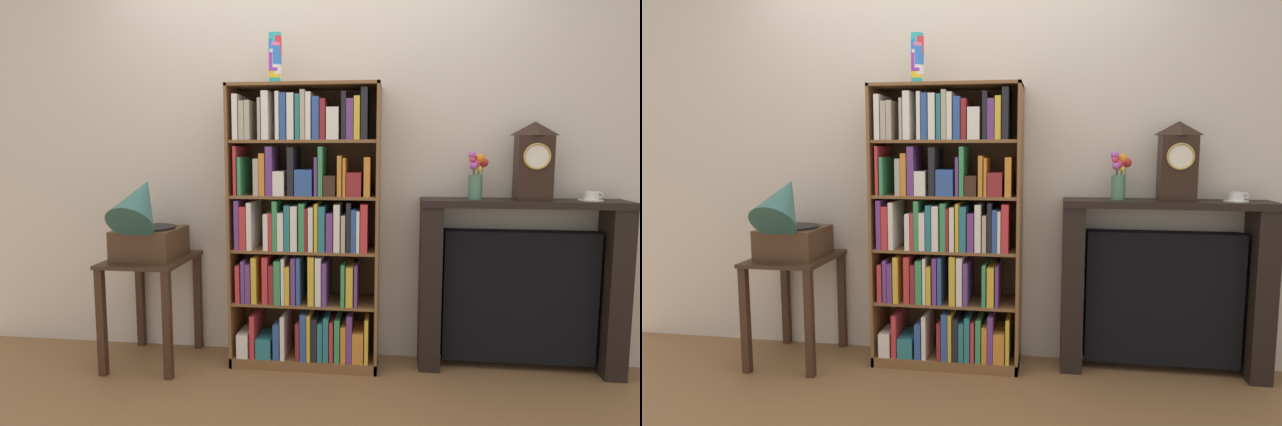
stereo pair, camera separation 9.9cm
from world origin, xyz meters
The scene contains 10 objects.
ground_plane centered at (0.00, 0.00, -0.01)m, with size 7.85×6.40×0.02m, color brown.
wall_back centered at (0.16, 0.34, 1.30)m, with size 4.85×0.08×2.60m, color beige.
bookshelf centered at (0.00, 0.12, 0.80)m, with size 0.87×0.34×1.66m.
cup_stack centered at (-0.17, 0.12, 1.81)m, with size 0.08×0.08×0.29m.
side_table_left centered at (-0.93, 0.03, 0.48)m, with size 0.46×0.55×0.65m.
gramophone centered at (-0.93, -0.03, 0.87)m, with size 0.35×0.52×0.56m.
fireplace_mantel centered at (1.25, 0.20, 0.50)m, with size 1.14×0.26×1.01m.
mantel_clock centered at (1.30, 0.17, 1.23)m, with size 0.19×0.14×0.44m.
flower_vase centered at (0.98, 0.17, 1.14)m, with size 0.13×0.13×0.28m.
teacup_with_saucer centered at (1.61, 0.18, 1.03)m, with size 0.13×0.13×0.05m.
Camera 2 is at (0.59, -2.96, 1.29)m, focal length 30.06 mm.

